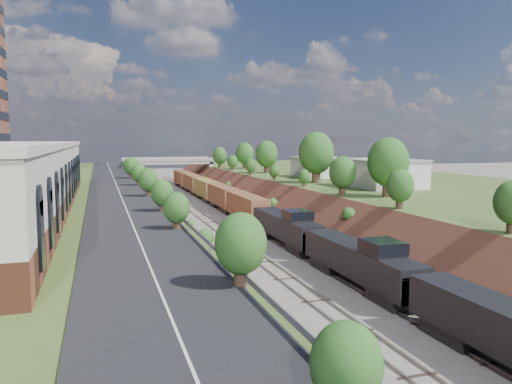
% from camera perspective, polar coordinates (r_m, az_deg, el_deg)
% --- Properties ---
extents(platform_right, '(44.00, 180.00, 5.00)m').
position_cam_1_polar(platform_right, '(91.50, 16.52, -0.38)').
color(platform_right, '#446027').
rests_on(platform_right, ground).
extents(embankment_left, '(10.00, 180.00, 10.00)m').
position_cam_1_polar(embankment_left, '(76.60, -12.02, -3.35)').
color(embankment_left, brown).
rests_on(embankment_left, ground).
extents(embankment_right, '(10.00, 180.00, 10.00)m').
position_cam_1_polar(embankment_right, '(81.63, 3.55, -2.66)').
color(embankment_right, brown).
rests_on(embankment_right, ground).
extents(rail_left_track, '(1.58, 180.00, 0.18)m').
position_cam_1_polar(rail_left_track, '(77.81, -5.85, -3.04)').
color(rail_left_track, gray).
rests_on(rail_left_track, ground).
extents(rail_right_track, '(1.58, 180.00, 0.18)m').
position_cam_1_polar(rail_right_track, '(79.01, -2.15, -2.87)').
color(rail_right_track, gray).
rests_on(rail_right_track, ground).
extents(road, '(8.00, 180.00, 0.10)m').
position_cam_1_polar(road, '(75.67, -15.50, 0.31)').
color(road, black).
rests_on(road, platform_left).
extents(guardrail, '(0.10, 171.00, 0.70)m').
position_cam_1_polar(guardrail, '(75.67, -12.40, 0.77)').
color(guardrail, '#99999E').
rests_on(guardrail, platform_left).
extents(overpass, '(24.50, 8.30, 7.40)m').
position_cam_1_polar(overpass, '(138.66, -10.04, 2.87)').
color(overpass, gray).
rests_on(overpass, ground).
extents(white_building_near, '(9.00, 12.00, 4.00)m').
position_cam_1_polar(white_building_near, '(79.27, 14.16, 2.01)').
color(white_building_near, silver).
rests_on(white_building_near, platform_right).
extents(white_building_far, '(8.00, 10.00, 3.60)m').
position_cam_1_polar(white_building_far, '(98.43, 7.17, 2.77)').
color(white_building_far, silver).
rests_on(white_building_far, platform_right).
extents(tree_right_large, '(5.25, 5.25, 7.61)m').
position_cam_1_polar(tree_right_large, '(65.54, 14.88, 3.28)').
color(tree_right_large, '#473323').
rests_on(tree_right_large, platform_right).
extents(tree_left_crest, '(2.45, 2.45, 3.55)m').
position_cam_1_polar(tree_left_crest, '(36.21, -7.35, -2.35)').
color(tree_left_crest, '#473323').
rests_on(tree_left_crest, platform_left).
extents(freight_train, '(2.72, 125.06, 4.55)m').
position_cam_1_polar(freight_train, '(79.70, -2.36, -1.12)').
color(freight_train, black).
rests_on(freight_train, ground).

